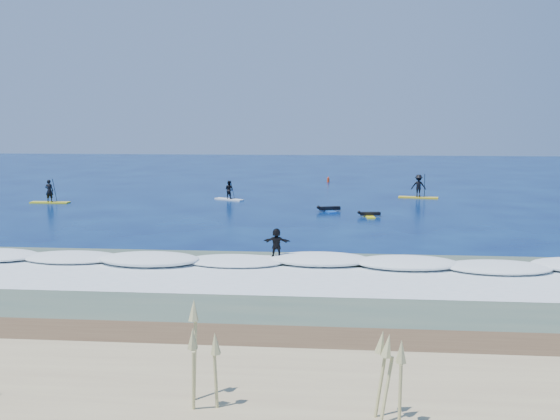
# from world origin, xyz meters

# --- Properties ---
(ground) EXTENTS (160.00, 160.00, 0.00)m
(ground) POSITION_xyz_m (0.00, 0.00, 0.00)
(ground) COLOR #030F40
(ground) RESTS_ON ground
(wet_sand_strip) EXTENTS (90.00, 5.00, 0.08)m
(wet_sand_strip) POSITION_xyz_m (0.00, -21.50, 0.00)
(wet_sand_strip) COLOR #4A3522
(wet_sand_strip) RESTS_ON ground
(shallow_water) EXTENTS (90.00, 13.00, 0.01)m
(shallow_water) POSITION_xyz_m (0.00, -14.00, 0.01)
(shallow_water) COLOR #3E5445
(shallow_water) RESTS_ON ground
(breaking_wave) EXTENTS (40.00, 6.00, 0.30)m
(breaking_wave) POSITION_xyz_m (0.00, -10.00, 0.00)
(breaking_wave) COLOR white
(breaking_wave) RESTS_ON ground
(whitewater) EXTENTS (34.00, 5.00, 0.02)m
(whitewater) POSITION_xyz_m (0.00, -13.00, 0.00)
(whitewater) COLOR silver
(whitewater) RESTS_ON ground
(dune_grass) EXTENTS (40.00, 4.00, 1.70)m
(dune_grass) POSITION_xyz_m (0.00, -27.00, 1.85)
(dune_grass) COLOR tan
(dune_grass) RESTS_ON dune
(sup_paddler_left) EXTENTS (3.15, 0.80, 2.21)m
(sup_paddler_left) POSITION_xyz_m (-17.41, 9.69, 0.69)
(sup_paddler_left) COLOR yellow
(sup_paddler_left) RESTS_ON ground
(sup_paddler_center) EXTENTS (2.66, 1.86, 1.87)m
(sup_paddler_center) POSITION_xyz_m (-3.23, 12.94, 0.70)
(sup_paddler_center) COLOR white
(sup_paddler_center) RESTS_ON ground
(sup_paddler_right) EXTENTS (3.45, 1.41, 2.36)m
(sup_paddler_right) POSITION_xyz_m (12.82, 15.66, 0.92)
(sup_paddler_right) COLOR yellow
(sup_paddler_right) RESTS_ON ground
(prone_paddler_near) EXTENTS (1.62, 2.09, 0.43)m
(prone_paddler_near) POSITION_xyz_m (8.04, 4.76, 0.14)
(prone_paddler_near) COLOR #FFF71B
(prone_paddler_near) RESTS_ON ground
(prone_paddler_far) EXTENTS (1.77, 2.34, 0.47)m
(prone_paddler_far) POSITION_xyz_m (5.19, 7.07, 0.16)
(prone_paddler_far) COLOR blue
(prone_paddler_far) RESTS_ON ground
(wave_surfer) EXTENTS (2.10, 0.67, 1.50)m
(wave_surfer) POSITION_xyz_m (2.93, -9.70, 0.84)
(wave_surfer) COLOR white
(wave_surfer) RESTS_ON breaking_wave
(marker_buoy) EXTENTS (0.28, 0.28, 0.68)m
(marker_buoy) POSITION_xyz_m (4.90, 28.56, 0.29)
(marker_buoy) COLOR red
(marker_buoy) RESTS_ON ground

